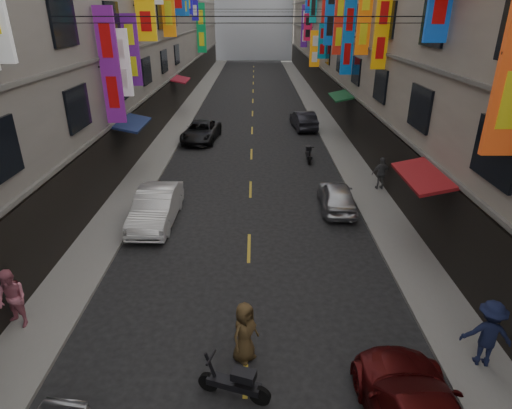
{
  "coord_description": "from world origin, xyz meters",
  "views": [
    {
      "loc": [
        0.25,
        3.57,
        8.37
      ],
      "look_at": [
        0.26,
        12.1,
        4.52
      ],
      "focal_mm": 30.0,
      "sensor_mm": 36.0,
      "label": 1
    }
  ],
  "objects_px": {
    "car_left_far": "(201,131)",
    "car_right_far": "(303,120)",
    "pedestrian_rfar": "(381,173)",
    "pedestrian_lfar": "(12,299)",
    "car_right_mid": "(337,196)",
    "pedestrian_crossing": "(245,332)",
    "scooter_far_right": "(309,154)",
    "pedestrian_rnear": "(488,334)",
    "scooter_crossing": "(235,383)",
    "car_left_mid": "(156,207)"
  },
  "relations": [
    {
      "from": "car_right_mid",
      "to": "pedestrian_rfar",
      "type": "distance_m",
      "value": 3.4
    },
    {
      "from": "car_right_mid",
      "to": "pedestrian_rnear",
      "type": "xyz_separation_m",
      "value": [
        2.05,
        -9.69,
        0.41
      ]
    },
    {
      "from": "scooter_crossing",
      "to": "pedestrian_rfar",
      "type": "relative_size",
      "value": 1.05
    },
    {
      "from": "scooter_far_right",
      "to": "pedestrian_rnear",
      "type": "height_order",
      "value": "pedestrian_rnear"
    },
    {
      "from": "pedestrian_rfar",
      "to": "car_left_far",
      "type": "bearing_deg",
      "value": -46.82
    },
    {
      "from": "car_right_far",
      "to": "pedestrian_rfar",
      "type": "bearing_deg",
      "value": 95.56
    },
    {
      "from": "car_left_mid",
      "to": "car_right_mid",
      "type": "relative_size",
      "value": 1.2
    },
    {
      "from": "scooter_far_right",
      "to": "car_left_mid",
      "type": "xyz_separation_m",
      "value": [
        -7.51,
        -8.39,
        0.31
      ]
    },
    {
      "from": "car_right_mid",
      "to": "car_right_far",
      "type": "distance_m",
      "value": 14.91
    },
    {
      "from": "pedestrian_lfar",
      "to": "pedestrian_crossing",
      "type": "distance_m",
      "value": 6.65
    },
    {
      "from": "car_left_far",
      "to": "pedestrian_crossing",
      "type": "relative_size",
      "value": 2.78
    },
    {
      "from": "scooter_crossing",
      "to": "pedestrian_rnear",
      "type": "height_order",
      "value": "pedestrian_rnear"
    },
    {
      "from": "pedestrian_crossing",
      "to": "pedestrian_rnear",
      "type": "bearing_deg",
      "value": -51.73
    },
    {
      "from": "car_left_mid",
      "to": "pedestrian_crossing",
      "type": "bearing_deg",
      "value": -62.37
    },
    {
      "from": "scooter_crossing",
      "to": "car_right_far",
      "type": "bearing_deg",
      "value": 8.94
    },
    {
      "from": "scooter_crossing",
      "to": "car_left_mid",
      "type": "xyz_separation_m",
      "value": [
        -3.77,
        9.23,
        0.31
      ]
    },
    {
      "from": "car_left_mid",
      "to": "car_left_far",
      "type": "xyz_separation_m",
      "value": [
        0.43,
        12.95,
        -0.08
      ]
    },
    {
      "from": "scooter_crossing",
      "to": "car_left_far",
      "type": "xyz_separation_m",
      "value": [
        -3.34,
        22.19,
        0.22
      ]
    },
    {
      "from": "scooter_crossing",
      "to": "car_right_mid",
      "type": "relative_size",
      "value": 0.46
    },
    {
      "from": "scooter_far_right",
      "to": "car_right_mid",
      "type": "height_order",
      "value": "car_right_mid"
    },
    {
      "from": "pedestrian_rfar",
      "to": "pedestrian_rnear",
      "type": "bearing_deg",
      "value": 83.12
    },
    {
      "from": "pedestrian_lfar",
      "to": "scooter_crossing",
      "type": "bearing_deg",
      "value": 0.92
    },
    {
      "from": "scooter_crossing",
      "to": "car_right_far",
      "type": "distance_m",
      "value": 25.93
    },
    {
      "from": "scooter_far_right",
      "to": "car_right_far",
      "type": "bearing_deg",
      "value": -92.57
    },
    {
      "from": "car_right_mid",
      "to": "pedestrian_crossing",
      "type": "xyz_separation_m",
      "value": [
        -4.03,
        -9.41,
        0.22
      ]
    },
    {
      "from": "scooter_crossing",
      "to": "pedestrian_crossing",
      "type": "xyz_separation_m",
      "value": [
        0.2,
        1.26,
        0.42
      ]
    },
    {
      "from": "pedestrian_rfar",
      "to": "pedestrian_lfar",
      "type": "bearing_deg",
      "value": 34.11
    },
    {
      "from": "pedestrian_lfar",
      "to": "scooter_far_right",
      "type": "bearing_deg",
      "value": 78.31
    },
    {
      "from": "scooter_crossing",
      "to": "car_left_far",
      "type": "height_order",
      "value": "car_left_far"
    },
    {
      "from": "scooter_far_right",
      "to": "pedestrian_rfar",
      "type": "height_order",
      "value": "pedestrian_rfar"
    },
    {
      "from": "car_right_mid",
      "to": "pedestrian_crossing",
      "type": "height_order",
      "value": "pedestrian_crossing"
    },
    {
      "from": "pedestrian_rnear",
      "to": "car_right_far",
      "type": "bearing_deg",
      "value": -73.59
    },
    {
      "from": "pedestrian_rnear",
      "to": "scooter_far_right",
      "type": "bearing_deg",
      "value": -69.67
    },
    {
      "from": "scooter_far_right",
      "to": "scooter_crossing",
      "type": "bearing_deg",
      "value": 79.0
    },
    {
      "from": "scooter_crossing",
      "to": "pedestrian_lfar",
      "type": "xyz_separation_m",
      "value": [
        -6.34,
        2.42,
        0.59
      ]
    },
    {
      "from": "car_left_mid",
      "to": "pedestrian_lfar",
      "type": "distance_m",
      "value": 7.28
    },
    {
      "from": "scooter_crossing",
      "to": "scooter_far_right",
      "type": "relative_size",
      "value": 0.97
    },
    {
      "from": "pedestrian_rfar",
      "to": "car_right_mid",
      "type": "bearing_deg",
      "value": 35.56
    },
    {
      "from": "car_right_mid",
      "to": "car_right_far",
      "type": "relative_size",
      "value": 0.89
    },
    {
      "from": "scooter_crossing",
      "to": "car_left_mid",
      "type": "bearing_deg",
      "value": 40.54
    },
    {
      "from": "scooter_far_right",
      "to": "pedestrian_crossing",
      "type": "xyz_separation_m",
      "value": [
        -3.53,
        -16.37,
        0.42
      ]
    },
    {
      "from": "car_right_mid",
      "to": "pedestrian_rnear",
      "type": "relative_size",
      "value": 2.02
    },
    {
      "from": "car_right_far",
      "to": "car_left_mid",
      "type": "bearing_deg",
      "value": 57.96
    },
    {
      "from": "car_right_far",
      "to": "pedestrian_lfar",
      "type": "bearing_deg",
      "value": 59.5
    },
    {
      "from": "car_left_mid",
      "to": "car_right_mid",
      "type": "height_order",
      "value": "car_left_mid"
    },
    {
      "from": "car_left_mid",
      "to": "car_right_mid",
      "type": "xyz_separation_m",
      "value": [
        8.0,
        1.44,
        -0.11
      ]
    },
    {
      "from": "scooter_far_right",
      "to": "pedestrian_rnear",
      "type": "distance_m",
      "value": 16.85
    },
    {
      "from": "car_right_mid",
      "to": "car_left_mid",
      "type": "bearing_deg",
      "value": 12.32
    },
    {
      "from": "scooter_far_right",
      "to": "car_right_mid",
      "type": "xyz_separation_m",
      "value": [
        0.49,
        -6.96,
        0.2
      ]
    },
    {
      "from": "car_left_far",
      "to": "car_right_far",
      "type": "xyz_separation_m",
      "value": [
        7.57,
        3.4,
        0.03
      ]
    }
  ]
}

